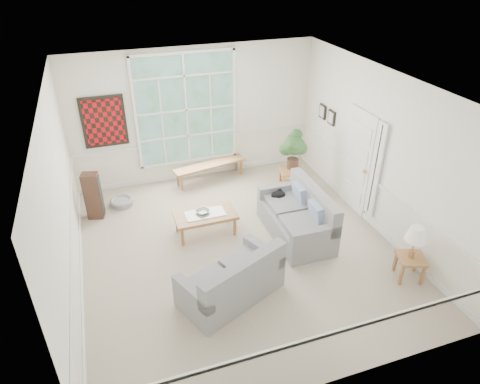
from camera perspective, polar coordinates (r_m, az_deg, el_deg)
The scene contains 24 objects.
floor at distance 7.90m, azimuth -0.22°, elevation -7.42°, with size 5.50×6.00×0.01m, color #A59787.
ceiling at distance 6.50m, azimuth -0.27°, elevation 13.94°, with size 5.50×6.00×0.02m, color white.
wall_back at distance 9.72m, azimuth -6.00°, elevation 10.20°, with size 5.50×0.02×3.00m, color white.
wall_front at distance 4.86m, azimuth 11.49°, elevation -13.94°, with size 5.50×0.02×3.00m, color white.
wall_left at distance 6.83m, azimuth -22.66°, elevation -1.50°, with size 0.02×6.00×3.00m, color white.
wall_right at distance 8.28m, azimuth 18.17°, elevation 5.04°, with size 0.02×6.00×3.00m, color white.
window_back at distance 9.59m, azimuth -7.17°, elevation 10.80°, with size 2.30×0.08×2.40m, color white.
entry_door at distance 8.88m, azimuth 15.32°, elevation 4.02°, with size 0.08×0.90×2.10m, color white.
door_sidelight at distance 8.38m, azimuth 17.69°, elevation 2.77°, with size 0.08×0.26×1.90m, color white.
wall_art at distance 9.43m, azimuth -17.68°, elevation 8.91°, with size 0.90×0.06×1.10m, color maroon.
wall_frame_near at distance 9.57m, azimuth 12.05°, elevation 9.67°, with size 0.04×0.26×0.32m, color black.
wall_frame_far at distance 9.89m, azimuth 10.90°, elevation 10.49°, with size 0.04×0.26×0.32m, color black.
loveseat_right at distance 8.02m, azimuth 7.47°, elevation -2.86°, with size 0.91×1.75×0.95m, color gray.
loveseat_front at distance 6.69m, azimuth -1.27°, elevation -10.92°, with size 1.60×0.83×0.86m, color gray.
coffee_table at distance 8.17m, azimuth -4.61°, elevation -4.17°, with size 1.16×0.63×0.43m, color #9A673B.
pewter_bowl at distance 8.06m, azimuth -5.02°, elevation -2.56°, with size 0.30×0.30×0.07m, color #A3A3A8.
window_bench at distance 9.98m, azimuth -3.99°, elevation 2.69°, with size 1.73×0.34×0.40m, color #9A673B.
end_table at distance 9.63m, azimuth 6.72°, elevation 1.70°, with size 0.48×0.48×0.48m, color #9A673B.
houseplant at distance 9.41m, azimuth 7.15°, elevation 5.62°, with size 0.52×0.52×0.89m, color #2C5328, non-canonical shape.
side_table at distance 7.66m, azimuth 21.61°, elevation -9.33°, with size 0.43×0.43×0.43m, color #9A673B.
table_lamp at distance 7.37m, azimuth 22.22°, elevation -6.23°, with size 0.33×0.33×0.58m, color white, non-canonical shape.
pet_bed at distance 9.40m, azimuth -15.49°, elevation -1.26°, with size 0.48×0.48×0.14m, color gray.
floor_speaker at distance 8.95m, azimuth -19.01°, elevation -0.49°, with size 0.31×0.24×0.98m, color #3F271C.
cat at distance 8.41m, azimuth 5.13°, elevation -0.33°, with size 0.30×0.21×0.14m, color black.
Camera 1 is at (-1.98, -5.90, 4.86)m, focal length 32.00 mm.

